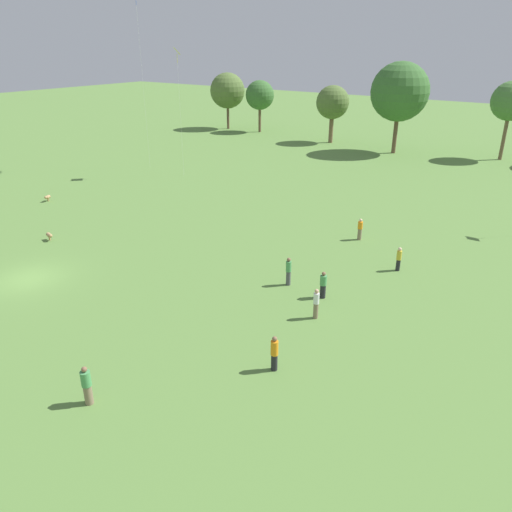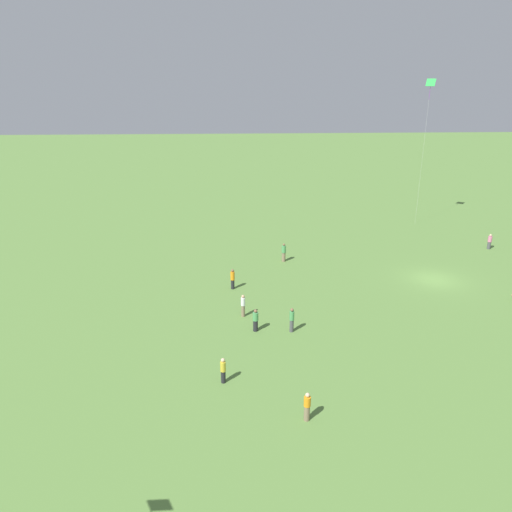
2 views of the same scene
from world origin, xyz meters
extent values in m
plane|color=#5B843D|center=(0.00, 0.00, 0.00)|extent=(240.00, 240.00, 0.00)
cylinder|color=brown|center=(-26.33, 53.97, 2.06)|extent=(0.42, 0.42, 4.12)
sphere|color=#516B33|center=(-26.33, 53.97, 6.30)|extent=(5.82, 5.82, 5.82)
cylinder|color=brown|center=(-20.02, 54.47, 2.08)|extent=(0.43, 0.43, 4.15)
sphere|color=#38662D|center=(-20.02, 54.47, 5.90)|extent=(4.65, 4.65, 4.65)
cylinder|color=brown|center=(-5.94, 52.84, 2.01)|extent=(0.63, 0.63, 4.03)
sphere|color=#516B33|center=(-5.94, 52.84, 5.82)|extent=(4.77, 4.77, 4.77)
cylinder|color=brown|center=(4.54, 51.10, 2.57)|extent=(0.54, 0.54, 5.13)
sphere|color=#38662D|center=(4.54, 51.10, 7.96)|extent=(7.55, 7.55, 7.55)
cylinder|color=brown|center=(17.26, 55.10, 2.73)|extent=(0.45, 0.45, 5.47)
sphere|color=#477538|center=(17.26, 55.10, 7.25)|extent=(4.77, 4.77, 4.77)
cylinder|color=#847056|center=(14.39, 18.70, 0.45)|extent=(0.33, 0.33, 0.89)
cylinder|color=orange|center=(14.39, 18.70, 1.17)|extent=(0.39, 0.39, 0.56)
sphere|color=beige|center=(14.39, 18.70, 1.57)|extent=(0.24, 0.24, 0.24)
cylinder|color=#232328|center=(18.17, 1.11, 0.42)|extent=(0.43, 0.43, 0.84)
cylinder|color=orange|center=(18.17, 1.11, 1.20)|extent=(0.50, 0.50, 0.73)
sphere|color=brown|center=(18.17, 1.11, 1.69)|extent=(0.24, 0.24, 0.24)
cylinder|color=#847056|center=(13.09, -5.38, 0.46)|extent=(0.49, 0.49, 0.92)
cylinder|color=#4C9956|center=(13.09, -5.38, 1.27)|extent=(0.58, 0.58, 0.69)
sphere|color=brown|center=(13.09, -5.38, 1.73)|extent=(0.24, 0.24, 0.24)
cylinder|color=#232328|center=(18.85, 15.00, 0.39)|extent=(0.39, 0.39, 0.78)
cylinder|color=gold|center=(18.85, 15.00, 1.10)|extent=(0.46, 0.46, 0.63)
sphere|color=beige|center=(18.85, 15.00, 1.53)|extent=(0.24, 0.24, 0.24)
cylinder|color=#232328|center=(16.60, 8.71, 0.42)|extent=(0.43, 0.43, 0.84)
cylinder|color=#4C9956|center=(16.60, 8.71, 1.15)|extent=(0.51, 0.51, 0.61)
sphere|color=brown|center=(16.60, 8.71, 1.57)|extent=(0.24, 0.24, 0.24)
cylinder|color=#4C4C51|center=(14.03, 8.96, 0.47)|extent=(0.34, 0.34, 0.93)
cylinder|color=#4C9956|center=(14.03, 8.96, 1.27)|extent=(0.40, 0.40, 0.67)
sphere|color=brown|center=(14.03, 8.96, 1.72)|extent=(0.24, 0.24, 0.24)
cylinder|color=#847056|center=(17.42, 6.37, 0.46)|extent=(0.38, 0.38, 0.91)
cylinder|color=white|center=(17.42, 6.37, 1.23)|extent=(0.45, 0.45, 0.63)
sphere|color=tan|center=(17.42, 6.37, 1.66)|extent=(0.24, 0.24, 0.24)
cylinder|color=silver|center=(-16.52, 26.25, 9.72)|extent=(0.01, 0.01, 19.44)
cube|color=yellow|center=(-10.29, 25.55, 13.10)|extent=(1.12, 1.10, 0.72)
cylinder|color=yellow|center=(-10.29, 25.55, 12.38)|extent=(0.04, 0.04, 0.87)
cylinder|color=silver|center=(-10.29, 25.55, 6.55)|extent=(0.01, 0.01, 13.10)
cylinder|color=tan|center=(-4.94, 4.80, 0.42)|extent=(0.56, 0.44, 0.31)
sphere|color=tan|center=(-4.61, 4.71, 0.46)|extent=(0.28, 0.28, 0.28)
cylinder|color=tan|center=(-4.94, 4.80, 0.13)|extent=(0.14, 0.14, 0.26)
cylinder|color=tan|center=(-14.05, 10.75, 0.41)|extent=(0.48, 0.55, 0.32)
sphere|color=tan|center=(-13.92, 10.45, 0.45)|extent=(0.29, 0.29, 0.29)
cylinder|color=tan|center=(-14.05, 10.75, 0.12)|extent=(0.14, 0.14, 0.25)
camera|label=1|loc=(28.61, -15.06, 14.13)|focal=35.00mm
camera|label=2|loc=(18.25, 40.53, 17.31)|focal=35.00mm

